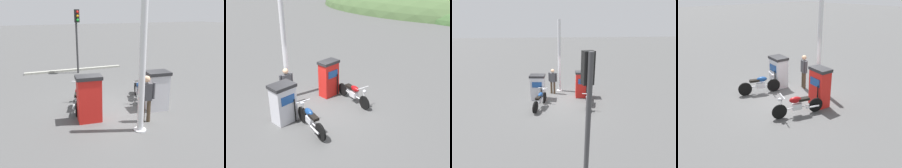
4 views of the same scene
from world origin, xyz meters
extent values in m
plane|color=#4C4C4C|center=(0.00, 0.00, 0.00)|extent=(120.00, 120.00, 0.00)
cube|color=silver|center=(-0.53, -1.35, 0.69)|extent=(0.69, 0.87, 1.39)
cube|color=#1E478C|center=(-0.22, -1.39, 1.00)|extent=(0.10, 0.56, 0.32)
cube|color=#262628|center=(-0.53, -1.35, 1.45)|extent=(0.76, 0.95, 0.12)
cylinder|color=black|center=(-0.16, -1.15, 0.49)|extent=(0.05, 0.05, 0.90)
cube|color=red|center=(-0.53, 1.35, 0.75)|extent=(0.60, 0.85, 1.51)
cube|color=#1E478C|center=(-0.27, 1.31, 1.08)|extent=(0.10, 0.55, 0.32)
cube|color=#262628|center=(-0.53, 1.35, 1.57)|extent=(0.65, 0.93, 0.12)
cylinder|color=black|center=(-0.20, 1.55, 0.53)|extent=(0.05, 0.05, 0.98)
cylinder|color=black|center=(0.06, -1.00, 0.31)|extent=(0.60, 0.28, 0.62)
cylinder|color=black|center=(1.31, -1.46, 0.31)|extent=(0.60, 0.28, 0.62)
cube|color=silver|center=(0.64, -1.21, 0.41)|extent=(0.41, 0.31, 0.24)
cylinder|color=silver|center=(0.68, -1.23, 0.36)|extent=(0.96, 0.39, 0.05)
ellipsoid|color=navy|center=(0.57, -1.19, 0.69)|extent=(0.53, 0.37, 0.24)
cube|color=black|center=(0.89, -1.31, 0.66)|extent=(0.48, 0.34, 0.10)
cylinder|color=silver|center=(0.10, -1.01, 0.61)|extent=(0.26, 0.13, 0.57)
cylinder|color=silver|center=(0.17, -1.04, 0.93)|extent=(0.23, 0.54, 0.04)
sphere|color=silver|center=(0.08, -1.01, 0.81)|extent=(0.18, 0.18, 0.14)
cylinder|color=silver|center=(1.08, -1.50, 0.33)|extent=(0.54, 0.26, 0.07)
cylinder|color=black|center=(1.42, 1.17, 0.29)|extent=(0.57, 0.24, 0.59)
cylinder|color=black|center=(0.01, 1.66, 0.29)|extent=(0.57, 0.24, 0.59)
cube|color=silver|center=(0.76, 1.40, 0.39)|extent=(0.41, 0.31, 0.24)
cylinder|color=silver|center=(0.71, 1.41, 0.34)|extent=(1.08, 0.42, 0.05)
ellipsoid|color=maroon|center=(0.83, 1.37, 0.67)|extent=(0.53, 0.37, 0.24)
cube|color=black|center=(0.51, 1.49, 0.64)|extent=(0.48, 0.33, 0.10)
cylinder|color=silver|center=(1.39, 1.18, 0.59)|extent=(0.26, 0.12, 0.57)
cylinder|color=silver|center=(1.31, 1.21, 0.91)|extent=(0.22, 0.54, 0.04)
sphere|color=silver|center=(1.40, 1.17, 0.79)|extent=(0.18, 0.18, 0.14)
cylinder|color=silver|center=(0.23, 1.71, 0.31)|extent=(0.54, 0.25, 0.07)
cylinder|color=#473828|center=(-1.29, -0.31, 0.40)|extent=(0.17, 0.17, 0.79)
cylinder|color=#473828|center=(-1.37, -0.50, 0.40)|extent=(0.17, 0.17, 0.79)
cube|color=#3F3F44|center=(-1.33, -0.41, 1.09)|extent=(0.32, 0.41, 0.59)
cylinder|color=#3F3F44|center=(-1.24, -0.18, 1.12)|extent=(0.12, 0.12, 0.56)
cylinder|color=#3F3F44|center=(-1.42, -0.63, 1.12)|extent=(0.12, 0.12, 0.56)
sphere|color=tan|center=(-1.33, -0.41, 1.53)|extent=(0.28, 0.28, 0.22)
cylinder|color=#38383A|center=(6.12, -0.05, 1.87)|extent=(0.14, 0.14, 3.74)
cube|color=black|center=(5.99, -0.08, 3.38)|extent=(0.23, 0.27, 0.72)
sphere|color=red|center=(5.89, -0.09, 3.60)|extent=(0.17, 0.17, 0.15)
sphere|color=orange|center=(5.89, -0.09, 3.38)|extent=(0.17, 0.17, 0.15)
sphere|color=green|center=(5.89, -0.09, 3.16)|extent=(0.17, 0.17, 0.15)
cylinder|color=silver|center=(-1.82, 0.08, 2.30)|extent=(0.20, 0.20, 4.61)
cylinder|color=silver|center=(-1.82, 0.08, 0.02)|extent=(0.40, 0.40, 0.04)
camera|label=1|loc=(-7.78, 3.59, 3.68)|focal=38.17mm
camera|label=2|loc=(5.95, -6.83, 5.27)|focal=41.20mm
camera|label=3|loc=(9.55, -1.02, 4.23)|focal=28.46mm
camera|label=4|loc=(6.13, 7.20, 4.52)|focal=37.67mm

